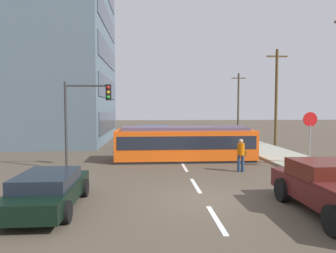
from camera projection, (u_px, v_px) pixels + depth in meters
ground_plane at (177, 156)px, 21.11m from camera, size 120.00×120.00×0.00m
sidewalk_curb_right at (305, 165)px, 17.56m from camera, size 3.20×36.00×0.14m
lane_stripe_0 at (216, 219)px, 9.16m from camera, size 0.16×2.40×0.01m
lane_stripe_1 at (195, 185)px, 13.15m from camera, size 0.16×2.40×0.01m
lane_stripe_2 at (184, 167)px, 17.13m from camera, size 0.16×2.40×0.01m
lane_stripe_3 at (173, 148)px, 25.30m from camera, size 0.16×2.40×0.01m
lane_stripe_4 at (168, 140)px, 31.28m from camera, size 0.16×2.40×0.01m
corner_building at (14, 40)px, 29.46m from camera, size 17.32×14.13×19.20m
streetcar_tram at (185, 143)px, 19.28m from camera, size 8.43×2.60×2.09m
city_bus at (154, 137)px, 24.18m from camera, size 2.65×5.37×1.76m
pedestrian_crossing at (241, 153)px, 15.91m from camera, size 0.45×0.36×1.67m
pickup_truck_parked at (336, 189)px, 9.53m from camera, size 2.33×5.02×1.55m
parked_sedan_near at (48, 190)px, 10.08m from camera, size 2.01×4.49×1.19m
stop_sign at (310, 128)px, 16.54m from camera, size 0.76×0.07×2.88m
traffic_light_mast at (85, 108)px, 16.56m from camera, size 2.45×0.33×4.61m
utility_pole_mid at (276, 96)px, 26.87m from camera, size 1.80×0.24×8.19m
utility_pole_far at (238, 102)px, 39.50m from camera, size 1.80×0.24×7.52m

